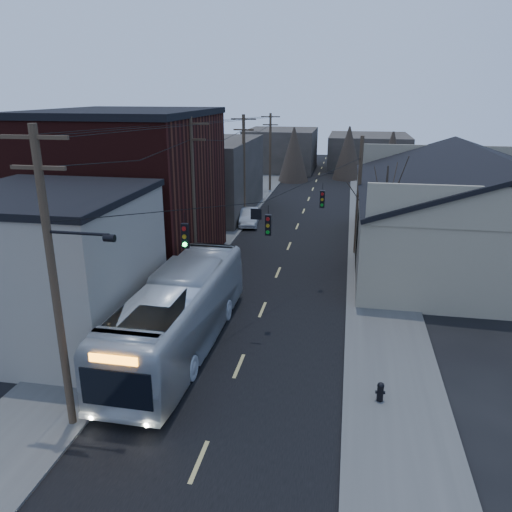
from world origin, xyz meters
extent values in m
plane|color=black|center=(0.00, 0.00, 0.00)|extent=(160.00, 160.00, 0.00)
cube|color=black|center=(0.00, 30.00, 0.01)|extent=(9.00, 110.00, 0.02)
cube|color=#474744|center=(-6.50, 30.00, 0.06)|extent=(4.00, 110.00, 0.12)
cube|color=#474744|center=(6.50, 30.00, 0.06)|extent=(4.00, 110.00, 0.12)
cube|color=gray|center=(-9.00, 9.00, 3.50)|extent=(8.00, 8.00, 7.00)
cube|color=black|center=(-10.00, 20.00, 5.00)|extent=(10.00, 12.00, 10.00)
cube|color=#302C26|center=(-9.50, 36.00, 3.50)|extent=(9.00, 14.00, 7.00)
cube|color=gray|center=(13.00, 25.00, 2.50)|extent=(16.00, 20.00, 5.00)
cube|color=black|center=(9.00, 25.00, 6.30)|extent=(8.16, 20.60, 2.86)
cube|color=#302C26|center=(-6.00, 65.00, 3.00)|extent=(10.00, 12.00, 6.00)
cube|color=#302C26|center=(7.00, 70.00, 2.50)|extent=(12.00, 14.00, 5.00)
cone|color=black|center=(6.50, 20.00, 3.60)|extent=(0.40, 0.40, 7.20)
cylinder|color=#382B1E|center=(-5.00, 3.00, 5.25)|extent=(0.28, 0.28, 10.50)
cube|color=#382B1E|center=(-5.00, 3.00, 10.10)|extent=(2.20, 0.12, 0.12)
cylinder|color=#382B1E|center=(-5.00, 18.00, 5.00)|extent=(0.28, 0.28, 10.00)
cube|color=#382B1E|center=(-5.00, 18.00, 9.60)|extent=(2.20, 0.12, 0.12)
cylinder|color=#382B1E|center=(-5.00, 33.00, 4.75)|extent=(0.28, 0.28, 9.50)
cube|color=#382B1E|center=(-5.00, 33.00, 9.10)|extent=(2.20, 0.12, 0.12)
cylinder|color=#382B1E|center=(-5.00, 48.00, 4.50)|extent=(0.28, 0.28, 9.00)
cube|color=#382B1E|center=(-5.00, 48.00, 8.60)|extent=(2.20, 0.12, 0.12)
cylinder|color=#382B1E|center=(5.00, 25.00, 4.25)|extent=(0.28, 0.28, 8.50)
cube|color=black|center=(-2.00, 7.50, 5.95)|extent=(0.28, 0.20, 1.00)
cube|color=black|center=(0.60, 12.00, 5.35)|extent=(0.28, 0.20, 1.00)
cube|color=black|center=(2.80, 18.00, 5.45)|extent=(0.28, 0.20, 1.00)
imported|color=#AFB5BB|center=(-3.00, 9.10, 1.78)|extent=(3.15, 12.82, 3.56)
imported|color=#AAAEB2|center=(-4.30, 31.86, 0.74)|extent=(2.14, 4.64, 1.47)
cylinder|color=black|center=(5.89, 6.34, 0.43)|extent=(0.25, 0.25, 0.62)
sphere|color=black|center=(5.89, 6.34, 0.78)|extent=(0.27, 0.27, 0.27)
cylinder|color=black|center=(5.89, 6.34, 0.48)|extent=(0.37, 0.14, 0.12)
camera|label=1|loc=(4.23, -10.64, 11.40)|focal=35.00mm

